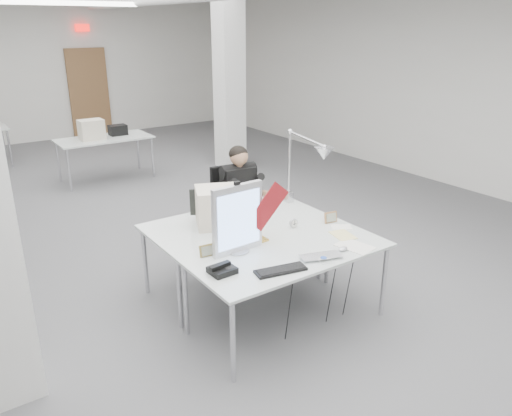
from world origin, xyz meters
The scene contains 21 objects.
room_shell centered at (0.04, 0.13, 1.69)m, with size 10.04×14.04×3.24m.
desk_main centered at (0.00, -2.50, 0.74)m, with size 1.80×0.90×0.03m, color silver.
desk_second centered at (0.00, -1.60, 0.74)m, with size 1.80×0.90×0.03m, color silver.
bg_desk_a centered at (0.20, 3.00, 0.74)m, with size 1.60×0.80×0.03m, color silver.
office_chair centered at (0.46, -0.92, 0.54)m, with size 0.53×0.53×1.09m, color black, non-canonical shape.
seated_person centered at (0.46, -0.97, 0.90)m, with size 0.43×0.54×0.81m, color black, non-canonical shape.
monitor centered at (-0.38, -2.26, 1.06)m, with size 0.50×0.05×0.61m, color silver.
pennant centered at (-0.08, -2.29, 1.12)m, with size 0.43×0.01×0.18m, color maroon.
keyboard centered at (-0.30, -2.77, 0.77)m, with size 0.43×0.14×0.02m, color black.
laptop centered at (0.11, -2.83, 0.77)m, with size 0.36×0.23×0.03m, color silver.
mouse centered at (0.39, -2.77, 0.77)m, with size 0.09×0.06×0.04m, color #B7B7BC.
bankers_lamp centered at (-0.10, -2.18, 0.94)m, with size 0.32×0.13×0.37m, color #D58E42, non-canonical shape.
desk_phone centered at (-0.70, -2.52, 0.78)m, with size 0.20×0.18×0.05m, color black.
picture_frame_left centered at (-0.65, -2.18, 0.81)m, with size 0.13×0.01×0.11m, color olive.
picture_frame_right centered at (0.76, -2.21, 0.81)m, with size 0.14×0.01×0.11m, color #AC764A.
desk_clock centered at (0.36, -2.11, 0.81)m, with size 0.09×0.09×0.03m, color #B8B9BD.
paper_stack_a centered at (0.54, -2.77, 0.76)m, with size 0.23×0.32×0.01m, color silver.
paper_stack_b centered at (0.63, -2.53, 0.76)m, with size 0.18×0.25×0.01m, color #DDCF84.
paper_stack_c centered at (0.76, -2.37, 0.76)m, with size 0.20×0.14×0.01m, color silver.
beige_monitor centered at (-0.21, -1.62, 0.95)m, with size 0.40×0.38×0.38m, color beige.
architect_lamp centered at (0.80, -1.73, 1.17)m, with size 0.22×0.64×0.83m, color silver, non-canonical shape.
Camera 1 is at (-2.52, -5.62, 2.64)m, focal length 35.00 mm.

